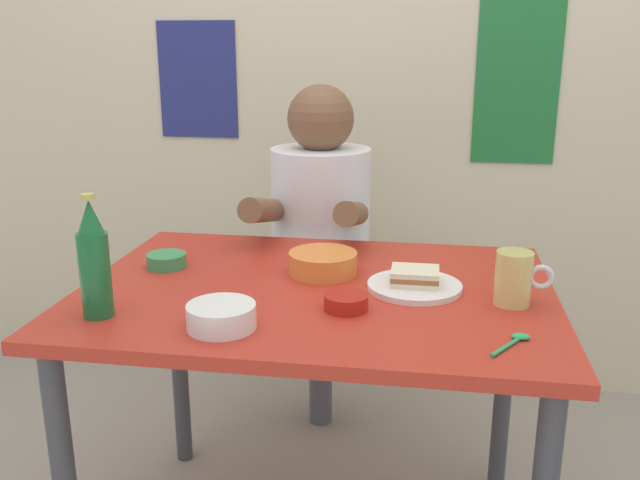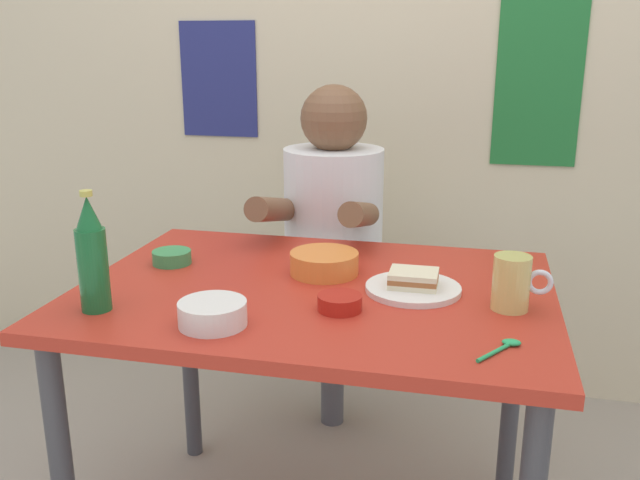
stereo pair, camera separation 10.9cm
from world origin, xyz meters
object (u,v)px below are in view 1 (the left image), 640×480
object	(u,v)px
dining_table	(317,323)
stool	(321,330)
plate_orange	(414,286)
beer_bottle	(94,262)
soup_bowl_orange	(323,262)
beer_mug	(514,278)
person_seated	(320,212)
sandwich	(415,276)

from	to	relation	value
dining_table	stool	size ratio (longest dim) A/B	2.44
plate_orange	dining_table	bearing A→B (deg)	-175.26
dining_table	beer_bottle	size ratio (longest dim) A/B	4.20
dining_table	soup_bowl_orange	world-z (taller)	soup_bowl_orange
stool	soup_bowl_orange	distance (m)	0.69
dining_table	beer_mug	distance (m)	0.47
dining_table	person_seated	xyz separation A→B (m)	(-0.09, 0.62, 0.12)
plate_orange	stool	bearing A→B (deg)	117.59
person_seated	beer_bottle	xyz separation A→B (m)	(-0.33, -0.87, 0.09)
person_seated	beer_mug	size ratio (longest dim) A/B	5.71
dining_table	person_seated	size ratio (longest dim) A/B	1.53
plate_orange	beer_bottle	size ratio (longest dim) A/B	0.84
beer_bottle	soup_bowl_orange	world-z (taller)	beer_bottle
plate_orange	sandwich	size ratio (longest dim) A/B	2.00
stool	sandwich	distance (m)	0.81
dining_table	plate_orange	world-z (taller)	plate_orange
beer_mug	soup_bowl_orange	xyz separation A→B (m)	(-0.44, 0.14, -0.03)
dining_table	sandwich	size ratio (longest dim) A/B	10.00
beer_bottle	stool	bearing A→B (deg)	69.26
plate_orange	beer_bottle	xyz separation A→B (m)	(-0.65, -0.27, 0.11)
plate_orange	soup_bowl_orange	size ratio (longest dim) A/B	1.29
plate_orange	beer_mug	xyz separation A→B (m)	(0.22, -0.06, 0.05)
dining_table	beer_mug	bearing A→B (deg)	-5.28
stool	sandwich	world-z (taller)	sandwich
soup_bowl_orange	dining_table	bearing A→B (deg)	-90.29
soup_bowl_orange	stool	bearing A→B (deg)	99.75
stool	person_seated	distance (m)	0.42
plate_orange	sandwich	xyz separation A→B (m)	(-0.00, 0.00, 0.02)
stool	soup_bowl_orange	size ratio (longest dim) A/B	2.65
stool	beer_mug	xyz separation A→B (m)	(0.53, -0.67, 0.45)
stool	soup_bowl_orange	bearing A→B (deg)	-80.25
stool	plate_orange	world-z (taller)	plate_orange
person_seated	beer_mug	xyz separation A→B (m)	(0.53, -0.66, 0.03)
beer_bottle	dining_table	bearing A→B (deg)	30.26
person_seated	soup_bowl_orange	distance (m)	0.53
person_seated	sandwich	world-z (taller)	person_seated
sandwich	beer_mug	distance (m)	0.23
sandwich	stool	bearing A→B (deg)	117.59
person_seated	plate_orange	size ratio (longest dim) A/B	3.27
stool	soup_bowl_orange	world-z (taller)	soup_bowl_orange
sandwich	soup_bowl_orange	world-z (taller)	soup_bowl_orange
plate_orange	sandwich	world-z (taller)	sandwich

